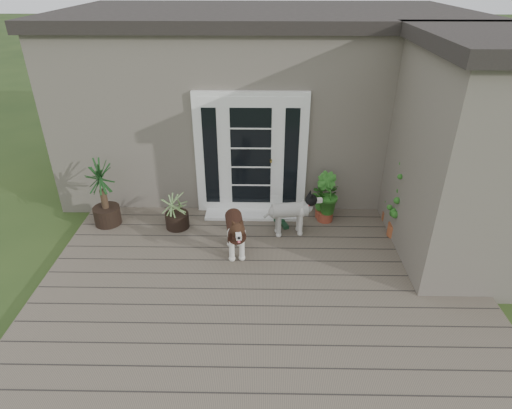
{
  "coord_description": "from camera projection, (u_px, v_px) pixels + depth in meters",
  "views": [
    {
      "loc": [
        0.0,
        -4.18,
        4.01
      ],
      "look_at": [
        -0.1,
        1.75,
        0.7
      ],
      "focal_mm": 30.15,
      "sensor_mm": 36.0,
      "label": 1
    }
  ],
  "objects": [
    {
      "name": "deck",
      "position": [
        262.0,
        293.0,
        5.92
      ],
      "size": [
        6.2,
        4.6,
        0.12
      ],
      "primitive_type": "cube",
      "color": "#6B5B4C",
      "rests_on": "ground"
    },
    {
      "name": "roof_main",
      "position": [
        264.0,
        14.0,
        8.1
      ],
      "size": [
        7.6,
        4.2,
        0.2
      ],
      "primitive_type": "cube",
      "color": "#2D2826",
      "rests_on": "house_main"
    },
    {
      "name": "herb_c",
      "position": [
        393.0,
        206.0,
        7.36
      ],
      "size": [
        0.49,
        0.49,
        0.54
      ],
      "primitive_type": "imported",
      "rotation": [
        0.0,
        0.0,
        3.99
      ],
      "color": "#1A5D1E",
      "rests_on": "deck"
    },
    {
      "name": "herb_a",
      "position": [
        323.0,
        202.0,
        7.46
      ],
      "size": [
        0.57,
        0.57,
        0.58
      ],
      "primitive_type": "imported",
      "rotation": [
        0.0,
        0.0,
        0.32
      ],
      "color": "#1C621E",
      "rests_on": "deck"
    },
    {
      "name": "clog_left",
      "position": [
        284.0,
        224.0,
        7.3
      ],
      "size": [
        0.2,
        0.29,
        0.08
      ],
      "primitive_type": null,
      "rotation": [
        0.0,
        0.0,
        0.35
      ],
      "color": "#14321D",
      "rests_on": "deck"
    },
    {
      "name": "house_wing",
      "position": [
        466.0,
        163.0,
        6.11
      ],
      "size": [
        1.6,
        2.4,
        3.1
      ],
      "primitive_type": "cube",
      "color": "#665E54",
      "rests_on": "ground"
    },
    {
      "name": "door_unit",
      "position": [
        251.0,
        155.0,
        7.29
      ],
      "size": [
        1.9,
        0.14,
        2.15
      ],
      "primitive_type": "cube",
      "color": "white",
      "rests_on": "deck"
    },
    {
      "name": "spider_plant",
      "position": [
        176.0,
        209.0,
        7.13
      ],
      "size": [
        0.66,
        0.66,
        0.7
      ],
      "primitive_type": null,
      "rotation": [
        0.0,
        0.0,
        0.01
      ],
      "color": "#708F58",
      "rests_on": "deck"
    },
    {
      "name": "house_main",
      "position": [
        263.0,
        101.0,
        8.91
      ],
      "size": [
        7.4,
        4.0,
        3.1
      ],
      "primitive_type": "cube",
      "color": "#665E54",
      "rests_on": "ground"
    },
    {
      "name": "herb_b",
      "position": [
        326.0,
        204.0,
        7.34
      ],
      "size": [
        0.62,
        0.62,
        0.65
      ],
      "primitive_type": "imported",
      "rotation": [
        0.0,
        0.0,
        2.35
      ],
      "color": "#285618",
      "rests_on": "deck"
    },
    {
      "name": "sapling",
      "position": [
        403.0,
        195.0,
        6.71
      ],
      "size": [
        0.52,
        0.52,
        1.49
      ],
      "primitive_type": null,
      "rotation": [
        0.0,
        0.0,
        -0.21
      ],
      "color": "#1C641D",
      "rests_on": "deck"
    },
    {
      "name": "door_step",
      "position": [
        251.0,
        214.0,
        7.63
      ],
      "size": [
        1.6,
        0.4,
        0.05
      ],
      "primitive_type": "cube",
      "color": "white",
      "rests_on": "deck"
    },
    {
      "name": "yucca",
      "position": [
        103.0,
        192.0,
        7.11
      ],
      "size": [
        0.97,
        0.97,
        1.22
      ],
      "primitive_type": null,
      "rotation": [
        0.0,
        0.0,
        -0.16
      ],
      "color": "#113312",
      "rests_on": "deck"
    },
    {
      "name": "brindle_dog",
      "position": [
        235.0,
        233.0,
        6.48
      ],
      "size": [
        0.49,
        0.89,
        0.7
      ],
      "primitive_type": null,
      "rotation": [
        0.0,
        0.0,
        3.3
      ],
      "color": "#381D14",
      "rests_on": "deck"
    },
    {
      "name": "clog_right",
      "position": [
        279.0,
        216.0,
        7.52
      ],
      "size": [
        0.33,
        0.34,
        0.1
      ],
      "primitive_type": null,
      "rotation": [
        0.0,
        0.0,
        -0.77
      ],
      "color": "#153520",
      "rests_on": "deck"
    },
    {
      "name": "white_dog",
      "position": [
        290.0,
        216.0,
        6.97
      ],
      "size": [
        0.82,
        0.45,
        0.65
      ],
      "primitive_type": null,
      "rotation": [
        0.0,
        0.0,
        -1.42
      ],
      "color": "silver",
      "rests_on": "deck"
    },
    {
      "name": "roof_wing",
      "position": [
        498.0,
        40.0,
        5.31
      ],
      "size": [
        1.8,
        2.6,
        0.2
      ],
      "primitive_type": "cube",
      "color": "#2D2826",
      "rests_on": "house_wing"
    }
  ]
}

